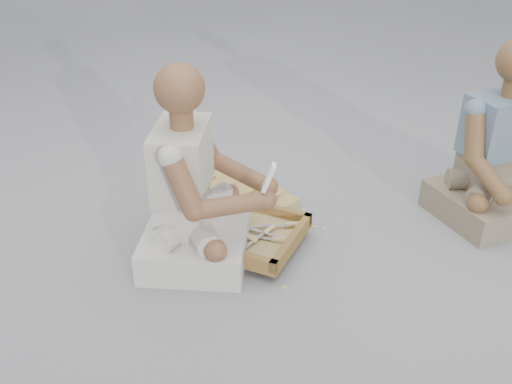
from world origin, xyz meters
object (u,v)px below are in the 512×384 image
at_px(tool_tray, 240,232).
at_px(companion, 501,160).
at_px(carved_panel, 227,198).
at_px(craftsman, 194,194).

relative_size(tool_tray, companion, 0.64).
relative_size(carved_panel, craftsman, 0.72).
distance_m(carved_panel, companion, 1.26).
distance_m(carved_panel, craftsman, 0.49).
xyz_separation_m(carved_panel, tool_tray, (0.20, -0.30, 0.04)).
height_order(carved_panel, companion, companion).
bearing_deg(carved_panel, tool_tray, -56.31).
xyz_separation_m(craftsman, companion, (1.12, 0.81, -0.00)).
bearing_deg(companion, carved_panel, -28.07).
height_order(tool_tray, craftsman, craftsman).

